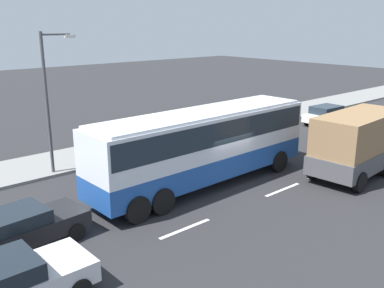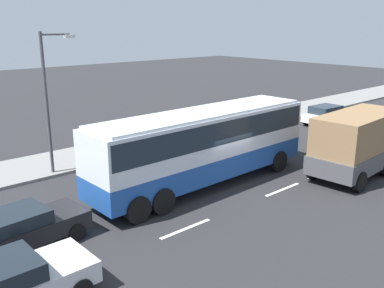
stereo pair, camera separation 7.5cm
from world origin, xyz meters
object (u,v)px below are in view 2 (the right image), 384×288
car_black_sedan (18,229)px  pedestrian_at_crossing (219,119)px  street_lamp (49,94)px  pedestrian_near_curb (122,135)px  car_white_minivan (326,114)px  cargo_truck (366,139)px  coach_bus (204,140)px  car_silver_hatch (0,287)px

car_black_sedan → pedestrian_at_crossing: pedestrian_at_crossing is taller
street_lamp → car_black_sedan: bearing=-123.3°
pedestrian_near_curb → car_white_minivan: bearing=-152.6°
car_white_minivan → car_black_sedan: bearing=-169.2°
pedestrian_near_curb → pedestrian_at_crossing: size_ratio=0.97×
cargo_truck → pedestrian_at_crossing: bearing=87.4°
coach_bus → pedestrian_near_curb: (0.18, 7.28, -1.20)m
car_black_sedan → street_lamp: street_lamp is taller
car_black_sedan → street_lamp: (4.19, 6.39, 3.36)m
cargo_truck → car_white_minivan: bearing=38.5°
cargo_truck → car_silver_hatch: size_ratio=1.76×
pedestrian_near_curb → pedestrian_at_crossing: 7.39m
car_white_minivan → street_lamp: (-20.18, 2.97, 3.36)m
cargo_truck → street_lamp: size_ratio=1.21×
coach_bus → car_black_sedan: (-8.75, -0.30, -1.45)m
car_white_minivan → street_lamp: size_ratio=0.60×
car_white_minivan → pedestrian_near_curb: 15.99m
cargo_truck → car_white_minivan: 10.72m
coach_bus → car_black_sedan: 8.88m
car_white_minivan → pedestrian_at_crossing: pedestrian_at_crossing is taller
cargo_truck → pedestrian_at_crossing: (-0.11, 10.49, -0.65)m
pedestrian_at_crossing → coach_bus: bearing=100.0°
cargo_truck → pedestrian_at_crossing: cargo_truck is taller
car_silver_hatch → street_lamp: size_ratio=0.69×
coach_bus → pedestrian_near_curb: 7.38m
car_black_sedan → car_silver_hatch: 3.39m
cargo_truck → coach_bus: bearing=149.3°
pedestrian_near_curb → street_lamp: size_ratio=0.22×
coach_bus → car_white_minivan: size_ratio=2.80×
coach_bus → pedestrian_at_crossing: 10.02m
cargo_truck → pedestrian_near_curb: cargo_truck is taller
coach_bus → cargo_truck: size_ratio=1.40×
cargo_truck → pedestrian_near_curb: 13.53m
cargo_truck → car_black_sedan: 16.83m
coach_bus → car_black_sedan: size_ratio=2.56×
cargo_truck → street_lamp: street_lamp is taller
car_silver_hatch → street_lamp: (5.76, 9.39, 3.34)m
coach_bus → cargo_truck: 8.63m
car_black_sedan → car_silver_hatch: car_silver_hatch is taller
car_white_minivan → coach_bus: bearing=-165.9°
coach_bus → car_silver_hatch: size_ratio=2.46×
cargo_truck → street_lamp: (-12.20, 10.07, 2.44)m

